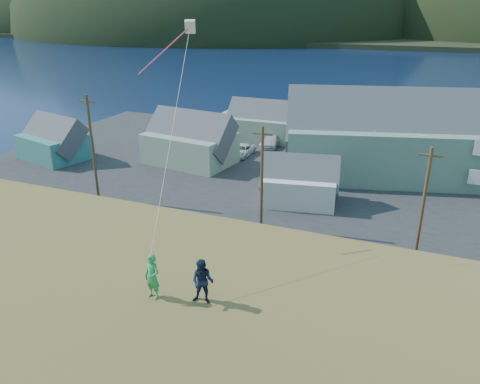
% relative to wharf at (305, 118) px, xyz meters
% --- Properties ---
extents(ground, '(900.00, 900.00, 0.00)m').
position_rel_wharf_xyz_m(ground, '(6.00, -40.00, -0.45)').
color(ground, '#0A1638').
rests_on(ground, ground).
extents(grass_strip, '(110.00, 8.00, 0.10)m').
position_rel_wharf_xyz_m(grass_strip, '(6.00, -42.00, -0.40)').
color(grass_strip, '#4C3D19').
rests_on(grass_strip, ground).
extents(waterfront_lot, '(72.00, 36.00, 0.12)m').
position_rel_wharf_xyz_m(waterfront_lot, '(6.00, -23.00, -0.39)').
color(waterfront_lot, '#28282B').
rests_on(waterfront_lot, ground).
extents(wharf, '(26.00, 14.00, 0.90)m').
position_rel_wharf_xyz_m(wharf, '(0.00, 0.00, 0.00)').
color(wharf, gray).
rests_on(wharf, ground).
extents(far_shore, '(900.00, 320.00, 2.00)m').
position_rel_wharf_xyz_m(far_shore, '(6.00, 290.00, 0.55)').
color(far_shore, black).
rests_on(far_shore, ground).
extents(lodge, '(33.28, 16.71, 11.28)m').
position_rel_wharf_xyz_m(lodge, '(19.57, -20.44, 3.90)').
color(lodge, slate).
rests_on(lodge, waterfront_lot).
extents(shed_teal, '(9.13, 7.36, 6.29)m').
position_rel_wharf_xyz_m(shed_teal, '(-22.62, -30.05, 1.91)').
color(shed_teal, '#307165').
rests_on(shed_teal, waterfront_lot).
extents(shed_palegreen_near, '(10.83, 7.67, 7.32)m').
position_rel_wharf_xyz_m(shed_palegreen_near, '(-7.04, -25.56, 2.30)').
color(shed_palegreen_near, gray).
rests_on(shed_palegreen_near, waterfront_lot).
extents(shed_white, '(7.67, 5.77, 5.53)m').
position_rel_wharf_xyz_m(shed_white, '(7.68, -32.29, 1.70)').
color(shed_white, silver).
rests_on(shed_white, waterfront_lot).
extents(shed_palegreen_far, '(9.70, 5.54, 6.50)m').
position_rel_wharf_xyz_m(shed_palegreen_far, '(-2.61, -12.67, 2.05)').
color(shed_palegreen_far, gray).
rests_on(shed_palegreen_far, waterfront_lot).
extents(utility_poles, '(28.38, 0.24, 9.75)m').
position_rel_wharf_xyz_m(utility_poles, '(3.87, -38.50, 4.08)').
color(utility_poles, '#47331E').
rests_on(utility_poles, waterfront_lot).
extents(parked_cars, '(19.53, 10.93, 1.57)m').
position_rel_wharf_xyz_m(parked_cars, '(-1.53, -19.20, 0.38)').
color(parked_cars, black).
rests_on(parked_cars, waterfront_lot).
extents(kite_flyer_green, '(0.69, 0.52, 1.73)m').
position_rel_wharf_xyz_m(kite_flyer_green, '(9.14, -59.02, 7.62)').
color(kite_flyer_green, green).
rests_on(kite_flyer_green, hillside).
extents(kite_flyer_navy, '(0.91, 0.76, 1.70)m').
position_rel_wharf_xyz_m(kite_flyer_navy, '(10.94, -58.62, 7.60)').
color(kite_flyer_navy, '#121C33').
rests_on(kite_flyer_navy, hillside).
extents(kite_rig, '(1.59, 3.92, 10.44)m').
position_rel_wharf_xyz_m(kite_rig, '(7.18, -52.08, 15.47)').
color(kite_rig, beige).
rests_on(kite_rig, ground).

